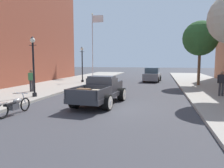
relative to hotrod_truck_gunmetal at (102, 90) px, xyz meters
name	(u,v)px	position (x,y,z in m)	size (l,w,h in m)	color
ground_plane	(108,106)	(0.55, -0.74, -0.75)	(140.00, 140.00, 0.00)	#3D3D42
hotrod_truck_gunmetal	(102,90)	(0.00, 0.00, 0.00)	(2.48, 5.04, 1.58)	#333338
motorcycle_parked	(15,105)	(-3.15, -3.43, -0.31)	(0.62, 2.12, 0.93)	black
car_background_grey	(152,75)	(2.33, 14.06, 0.01)	(2.12, 4.42, 1.65)	slate
pedestrian_sidewalk_left	(31,79)	(-6.16, 2.41, 0.33)	(0.53, 0.22, 1.65)	#333338
pedestrian_sidewalk_right	(222,82)	(7.21, 3.38, 0.33)	(0.53, 0.22, 1.65)	#333338
street_lamp_near	(33,62)	(-4.64, 0.44, 1.63)	(0.50, 0.32, 3.85)	black
street_lamp_far	(82,62)	(-5.04, 10.16, 1.63)	(0.50, 0.32, 3.85)	black
flagpole	(94,38)	(-6.36, 18.51, 5.02)	(1.74, 0.16, 9.16)	#B2B2B7
street_tree_second	(200,38)	(6.86, 9.93, 3.80)	(3.25, 3.25, 6.04)	brown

